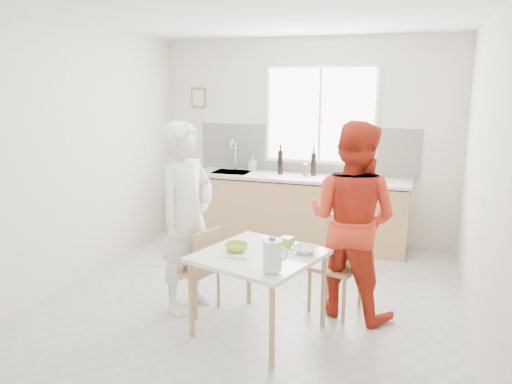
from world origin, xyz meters
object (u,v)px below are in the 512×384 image
at_px(chair_far, 339,259).
at_px(bowl_white, 305,250).
at_px(person_white, 187,218).
at_px(dining_table, 259,262).
at_px(person_red, 352,220).
at_px(bowl_green, 237,247).
at_px(chair_left, 199,266).
at_px(wine_bottle_b, 313,164).
at_px(milk_jug, 273,255).
at_px(wine_bottle_a, 280,162).

relative_size(chair_far, bowl_white, 4.17).
height_order(person_white, bowl_white, person_white).
bearing_deg(bowl_white, chair_far, 67.86).
bearing_deg(person_white, dining_table, -90.00).
bearing_deg(chair_far, person_white, -145.05).
xyz_separation_m(person_red, bowl_green, (-0.89, -0.62, -0.16)).
height_order(chair_left, wine_bottle_b, wine_bottle_b).
height_order(person_white, milk_jug, person_white).
bearing_deg(wine_bottle_b, person_white, -106.69).
distance_m(chair_far, wine_bottle_b, 2.08).
distance_m(person_white, milk_jug, 1.18).
xyz_separation_m(dining_table, bowl_green, (-0.21, 0.01, 0.10)).
distance_m(milk_jug, wine_bottle_a, 2.98).
distance_m(chair_left, bowl_white, 1.06).
bearing_deg(bowl_white, wine_bottle_b, 100.54).
xyz_separation_m(chair_left, chair_far, (1.23, 0.48, 0.04)).
bearing_deg(wine_bottle_b, wine_bottle_a, -173.24).
xyz_separation_m(dining_table, wine_bottle_a, (-0.52, 2.51, 0.44)).
bearing_deg(bowl_green, dining_table, -3.07).
xyz_separation_m(person_red, milk_jug, (-0.46, -0.99, -0.05)).
bearing_deg(person_red, bowl_green, 51.93).
height_order(chair_far, person_red, person_red).
xyz_separation_m(person_white, wine_bottle_a, (0.26, 2.27, 0.19)).
bearing_deg(milk_jug, bowl_green, 156.40).
relative_size(person_white, wine_bottle_a, 5.59).
height_order(person_white, person_red, person_red).
bearing_deg(wine_bottle_a, milk_jug, -75.34).
height_order(chair_left, milk_jug, milk_jug).
bearing_deg(wine_bottle_a, chair_left, -93.33).
bearing_deg(person_red, dining_table, 59.74).
height_order(person_red, milk_jug, person_red).
xyz_separation_m(person_white, milk_jug, (1.01, -0.60, -0.04)).
distance_m(wine_bottle_a, wine_bottle_b, 0.44).
distance_m(dining_table, person_red, 0.97).
xyz_separation_m(bowl_white, milk_jug, (-0.13, -0.51, 0.11)).
bearing_deg(chair_left, person_red, 124.79).
relative_size(dining_table, wine_bottle_a, 3.62).
bearing_deg(wine_bottle_b, dining_table, -88.03).
xyz_separation_m(chair_left, bowl_green, (0.45, -0.19, 0.30)).
bearing_deg(chair_far, milk_jug, -91.37).
distance_m(dining_table, milk_jug, 0.48).
relative_size(chair_left, person_white, 0.45).
xyz_separation_m(chair_far, wine_bottle_b, (-0.66, 1.88, 0.58)).
distance_m(person_red, wine_bottle_b, 2.09).
height_order(milk_jug, wine_bottle_b, wine_bottle_b).
xyz_separation_m(bowl_white, wine_bottle_b, (-0.45, 2.41, 0.33)).
height_order(person_white, wine_bottle_b, person_white).
distance_m(person_red, bowl_green, 1.10).
xyz_separation_m(person_white, wine_bottle_b, (0.70, 2.32, 0.18)).
bearing_deg(wine_bottle_b, bowl_green, -92.65).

